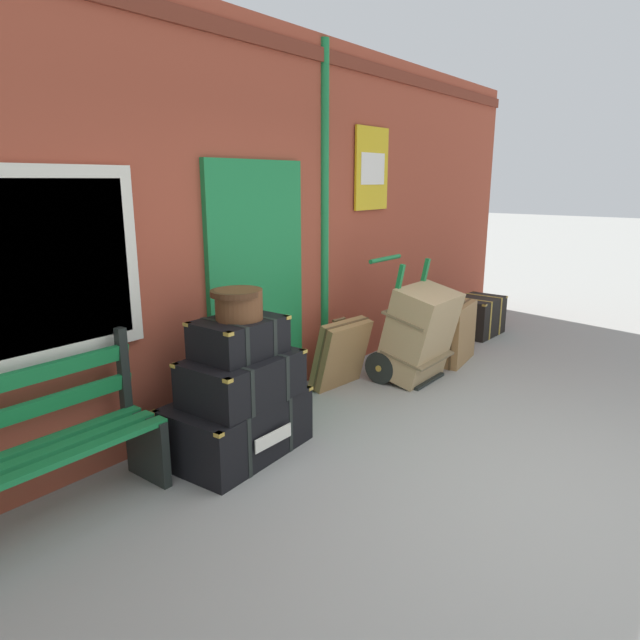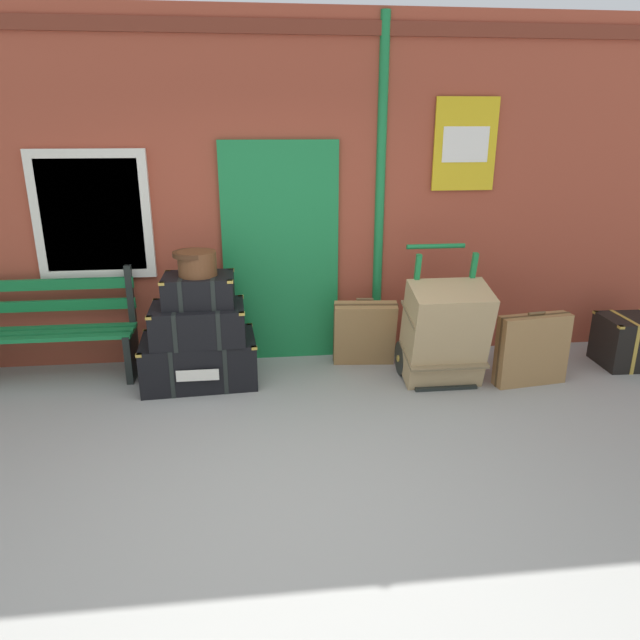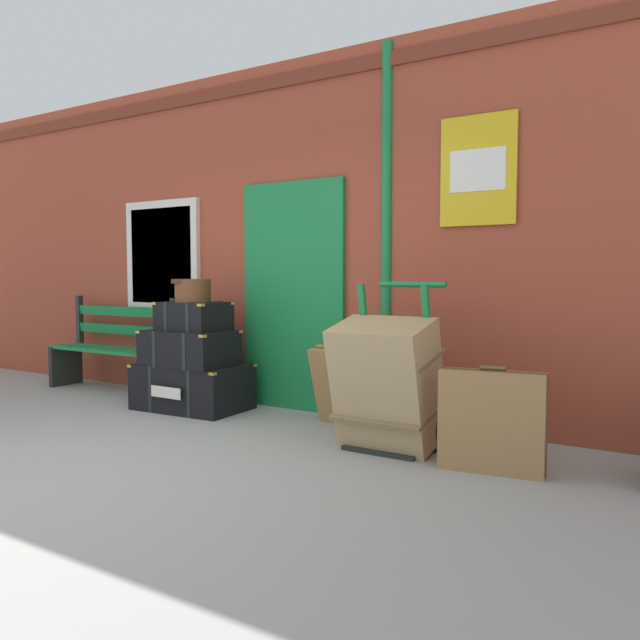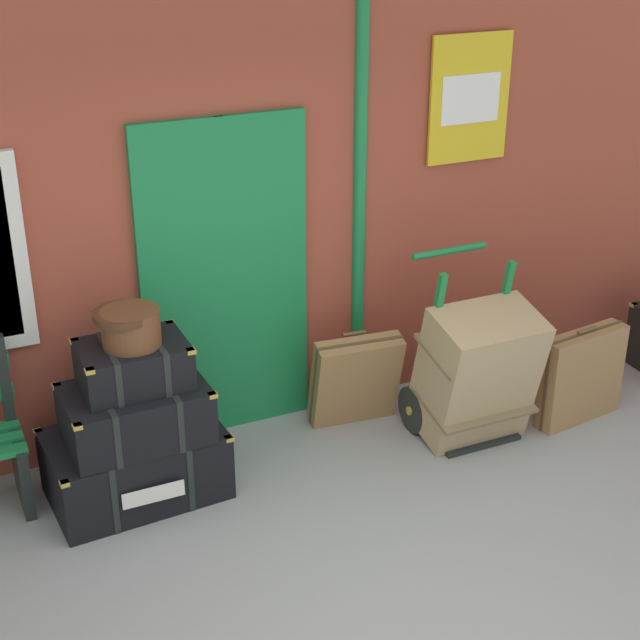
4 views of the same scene
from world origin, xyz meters
The scene contains 12 objects.
ground_plane centered at (0.00, 0.00, 0.00)m, with size 60.00×60.00×0.00m, color gray.
brick_facade centered at (-0.01, 2.60, 1.60)m, with size 10.40×0.35×3.20m.
platform_bench centered at (-2.07, 2.16, 0.44)m, with size 1.60×0.43×1.01m.
steamer_trunk_base centered at (-0.69, 1.91, 0.21)m, with size 1.05×0.71×0.43m.
steamer_trunk_middle centered at (-0.67, 1.86, 0.58)m, with size 0.83×0.57×0.33m.
steamer_trunk_top centered at (-0.65, 1.90, 0.87)m, with size 0.61×0.45×0.27m.
round_hatbox centered at (-0.65, 1.89, 1.12)m, with size 0.37×0.34×0.21m.
porters_trolley centered at (1.49, 1.78, 0.27)m, with size 0.71×0.59×1.20m.
large_brown_trunk centered at (1.49, 1.61, 0.48)m, with size 0.70×0.63×0.96m.
suitcase_beige centered at (0.86, 2.10, 0.33)m, with size 0.61×0.37×0.68m.
suitcase_slate centered at (2.27, 1.52, 0.32)m, with size 0.67×0.25×0.69m.
corner_trunk centered at (3.48, 1.83, 0.24)m, with size 0.71×0.51×0.49m.
Camera 1 is at (-3.28, -0.88, 1.94)m, focal length 31.51 mm.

